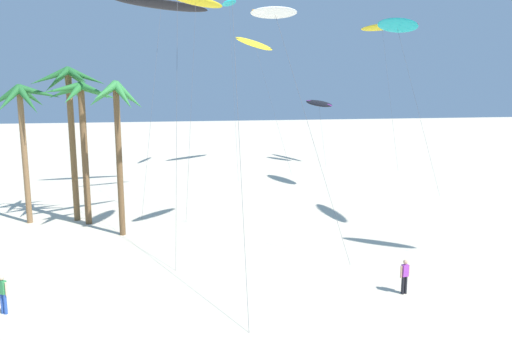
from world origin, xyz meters
The scene contains 14 objects.
palm_tree_1 centered at (-12.42, 33.15, 7.97)m, with size 5.13×4.63×9.76m.
palm_tree_2 centered at (-8.28, 31.89, 8.12)m, with size 4.84×4.75×9.91m.
palm_tree_3 centered at (-9.21, 33.04, 8.96)m, with size 5.15×5.18×10.96m.
palm_tree_4 centered at (-5.82, 28.70, 8.00)m, with size 3.61×3.71×9.94m.
flying_kite_0 centered at (0.14, 37.32, 16.45)m, with size 4.94×7.87×17.11m.
flying_kite_1 centered at (17.67, 56.14, 7.78)m, with size 3.29×5.80×8.52m.
flying_kite_3 centered at (17.59, 36.73, 14.98)m, with size 4.92×5.84×15.94m.
flying_kite_5 centered at (-2.49, 41.29, 16.76)m, with size 8.47×10.19×17.52m.
flying_kite_6 centered at (5.34, 52.21, 19.08)m, with size 3.16×9.66×20.00m.
flying_kite_7 centered at (23.95, 51.83, 16.98)m, with size 2.64×8.45×17.60m.
flying_kite_8 centered at (3.57, 25.42, 13.77)m, with size 5.13×7.12×14.34m.
flying_kite_9 centered at (9.12, 55.96, 15.05)m, with size 6.38×10.82×15.96m.
person_near_left centered at (7.41, 16.36, 0.90)m, with size 0.50×0.25×1.64m.
person_near_right centered at (-10.03, 18.23, 0.93)m, with size 0.44×0.33×1.69m.
Camera 1 is at (-3.73, -2.12, 9.20)m, focal length 32.94 mm.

